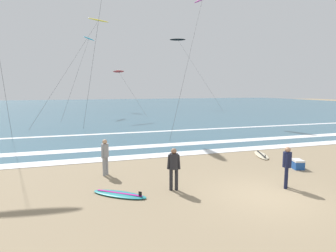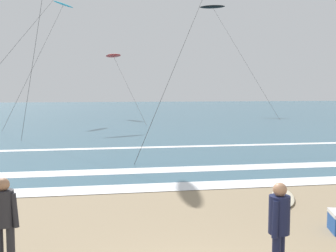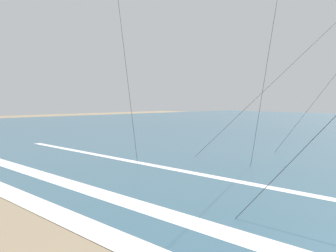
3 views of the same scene
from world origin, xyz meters
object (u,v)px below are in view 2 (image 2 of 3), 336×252
Objects in this scene: surfer_right_near at (279,224)px; kite_cyan_high_right at (63,5)px; surfboard_foreground_flat at (283,197)px; kite_red_high_left at (113,56)px; surfer_left_near at (4,218)px; kite_black_mid_center at (213,8)px.

surfer_right_near is 0.14× the size of kite_cyan_high_right.
kite_red_high_left is at bearing 95.13° from surfboard_foreground_flat.
surfer_left_near is 1.00× the size of surfer_right_near.
kite_cyan_high_right is at bearing -147.30° from kite_black_mid_center.
surfer_left_near and surfer_right_near have the same top height.
surfer_left_near is 38.80m from kite_red_high_left.
surfer_left_near is 0.10× the size of kite_black_mid_center.
kite_black_mid_center reaches higher than kite_cyan_high_right.
kite_red_high_left is at bearing 91.13° from surfer_right_near.
surfboard_foreground_flat is at bearing 29.50° from surfer_left_near.
surfer_left_near is 4.31m from surfer_right_near.
kite_cyan_high_right is (-4.76, -4.32, 4.30)m from kite_red_high_left.
surfer_right_near is 36.79m from kite_cyan_high_right.
kite_red_high_left is 1.09× the size of kite_cyan_high_right.
kite_cyan_high_right is (-7.87, 30.24, 10.82)m from surfboard_foreground_flat.
surfer_right_near is 49.49m from kite_black_mid_center.
surfboard_foreground_flat is at bearing -84.87° from kite_red_high_left.
surfer_right_near is 0.74× the size of surfboard_foreground_flat.
surfboard_foreground_flat is at bearing -103.27° from kite_black_mid_center.
surfboard_foreground_flat is (6.51, 3.68, -0.91)m from surfer_left_near.
kite_cyan_high_right is 21.15m from kite_black_mid_center.
surfboard_foreground_flat is 35.31m from kite_red_high_left.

